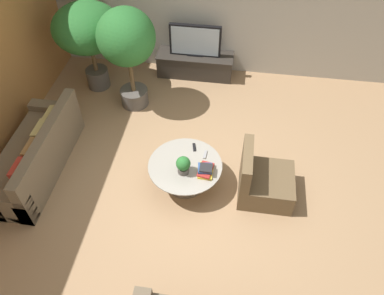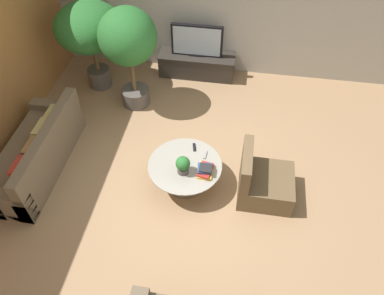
% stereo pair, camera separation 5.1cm
% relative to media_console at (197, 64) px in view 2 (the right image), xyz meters
% --- Properties ---
extents(ground_plane, '(24.00, 24.00, 0.00)m').
position_rel_media_console_xyz_m(ground_plane, '(0.38, -2.94, -0.25)').
color(ground_plane, '#9E7A56').
extents(media_console, '(1.55, 0.50, 0.47)m').
position_rel_media_console_xyz_m(media_console, '(0.00, 0.00, 0.00)').
color(media_console, '#2D2823').
rests_on(media_console, ground).
extents(television, '(1.01, 0.13, 0.65)m').
position_rel_media_console_xyz_m(television, '(0.00, -0.00, 0.55)').
color(television, black).
rests_on(television, media_console).
extents(coffee_table, '(1.11, 1.11, 0.44)m').
position_rel_media_console_xyz_m(coffee_table, '(0.25, -2.86, 0.06)').
color(coffee_table, '#756656').
rests_on(coffee_table, ground).
extents(couch_by_wall, '(0.84, 2.11, 0.84)m').
position_rel_media_console_xyz_m(couch_by_wall, '(-2.13, -2.89, 0.05)').
color(couch_by_wall, brown).
rests_on(couch_by_wall, ground).
extents(armchair_wicker, '(0.80, 0.76, 0.86)m').
position_rel_media_console_xyz_m(armchair_wicker, '(1.43, -2.88, 0.03)').
color(armchair_wicker, brown).
rests_on(armchair_wicker, ground).
extents(potted_palm_tall, '(1.25, 1.25, 1.71)m').
position_rel_media_console_xyz_m(potted_palm_tall, '(-1.86, -0.66, 0.98)').
color(potted_palm_tall, '#514C47').
rests_on(potted_palm_tall, ground).
extents(potted_palm_corner, '(0.99, 0.99, 1.91)m').
position_rel_media_console_xyz_m(potted_palm_corner, '(-1.01, -1.09, 1.07)').
color(potted_palm_corner, '#514C47').
rests_on(potted_palm_corner, ground).
extents(potted_plant_tabletop, '(0.21, 0.21, 0.30)m').
position_rel_media_console_xyz_m(potted_plant_tabletop, '(0.25, -3.00, 0.35)').
color(potted_plant_tabletop, '#514C47').
rests_on(potted_plant_tabletop, coffee_table).
extents(book_stack, '(0.24, 0.33, 0.13)m').
position_rel_media_console_xyz_m(book_stack, '(0.57, -2.95, 0.25)').
color(book_stack, gold).
rests_on(book_stack, coffee_table).
extents(remote_black, '(0.07, 0.16, 0.02)m').
position_rel_media_console_xyz_m(remote_black, '(0.34, -2.49, 0.20)').
color(remote_black, black).
rests_on(remote_black, coffee_table).
extents(remote_silver, '(0.05, 0.16, 0.02)m').
position_rel_media_console_xyz_m(remote_silver, '(0.52, -2.62, 0.20)').
color(remote_silver, gray).
rests_on(remote_silver, coffee_table).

